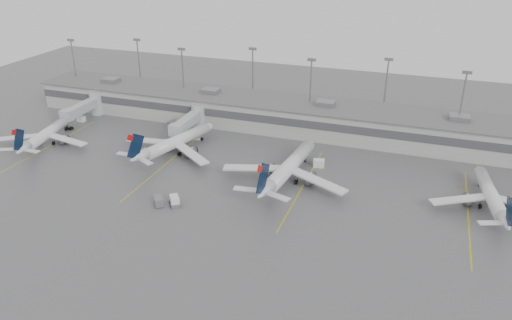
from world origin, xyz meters
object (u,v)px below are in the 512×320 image
(jet_mid_right, at_px, (288,168))
(baggage_tug, at_px, (175,202))
(jet_far_right, at_px, (492,196))
(jet_mid_left, at_px, (174,142))
(jet_far_left, at_px, (46,134))

(jet_mid_right, xyz_separation_m, baggage_tug, (-19.42, -18.38, -2.60))
(jet_far_right, bearing_deg, jet_mid_right, 174.48)
(jet_mid_left, xyz_separation_m, jet_far_right, (75.16, -3.03, -0.26))
(jet_far_right, bearing_deg, jet_far_left, 172.81)
(jet_far_left, bearing_deg, jet_mid_right, -10.19)
(jet_far_right, relative_size, baggage_tug, 7.55)
(jet_mid_left, distance_m, baggage_tug, 26.93)
(jet_far_left, distance_m, baggage_tug, 51.32)
(jet_far_left, relative_size, jet_mid_right, 0.84)
(baggage_tug, bearing_deg, jet_mid_left, 80.59)
(jet_mid_right, bearing_deg, jet_far_right, 8.95)
(jet_mid_right, distance_m, jet_far_right, 43.30)
(jet_mid_left, relative_size, jet_far_right, 1.07)
(jet_mid_left, bearing_deg, jet_far_left, -154.68)
(jet_mid_left, xyz_separation_m, jet_mid_right, (31.93, -5.36, 0.28))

